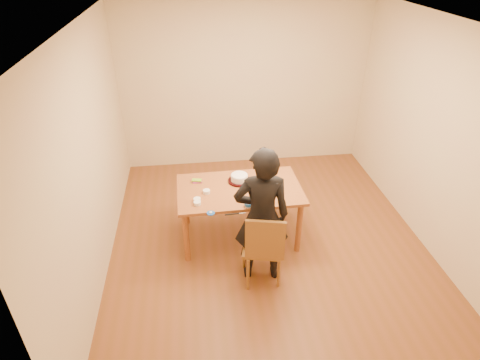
{
  "coord_description": "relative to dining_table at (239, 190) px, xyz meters",
  "views": [
    {
      "loc": [
        -0.87,
        -4.01,
        3.42
      ],
      "look_at": [
        -0.35,
        0.1,
        0.9
      ],
      "focal_mm": 30.0,
      "sensor_mm": 36.0,
      "label": 1
    }
  ],
  "objects": [
    {
      "name": "room_shell",
      "position": [
        0.35,
        0.19,
        0.62
      ],
      "size": [
        4.0,
        4.5,
        2.7
      ],
      "color": "brown",
      "rests_on": "ground"
    },
    {
      "name": "dining_table",
      "position": [
        0.0,
        0.0,
        0.0
      ],
      "size": [
        1.55,
        0.94,
        0.04
      ],
      "primitive_type": "cube",
      "rotation": [
        0.0,
        0.0,
        0.02
      ],
      "color": "brown",
      "rests_on": "floor"
    },
    {
      "name": "dining_chair",
      "position": [
        0.15,
        -0.78,
        -0.28
      ],
      "size": [
        0.49,
        0.49,
        0.04
      ],
      "primitive_type": "cube",
      "rotation": [
        0.0,
        0.0,
        -0.22
      ],
      "color": "brown",
      "rests_on": "floor"
    },
    {
      "name": "cake_plate",
      "position": [
        0.02,
        0.16,
        0.03
      ],
      "size": [
        0.29,
        0.29,
        0.02
      ],
      "primitive_type": "cylinder",
      "color": "#AD0B1D",
      "rests_on": "dining_table"
    },
    {
      "name": "cake",
      "position": [
        0.02,
        0.16,
        0.08
      ],
      "size": [
        0.22,
        0.22,
        0.07
      ],
      "primitive_type": "cylinder",
      "color": "white",
      "rests_on": "cake_plate"
    },
    {
      "name": "frosting_dome",
      "position": [
        0.02,
        0.16,
        0.12
      ],
      "size": [
        0.21,
        0.21,
        0.03
      ],
      "primitive_type": "ellipsoid",
      "color": "white",
      "rests_on": "cake"
    },
    {
      "name": "frosting_tub",
      "position": [
        0.05,
        -0.4,
        0.05
      ],
      "size": [
        0.08,
        0.08,
        0.07
      ],
      "primitive_type": "cylinder",
      "color": "white",
      "rests_on": "dining_table"
    },
    {
      "name": "frosting_lid",
      "position": [
        -0.39,
        -0.48,
        0.02
      ],
      "size": [
        0.09,
        0.09,
        0.01
      ],
      "primitive_type": "cylinder",
      "color": "#1847A1",
      "rests_on": "dining_table"
    },
    {
      "name": "frosting_dollop",
      "position": [
        -0.39,
        -0.48,
        0.04
      ],
      "size": [
        0.04,
        0.04,
        0.02
      ],
      "primitive_type": "ellipsoid",
      "color": "white",
      "rests_on": "frosting_lid"
    },
    {
      "name": "ramekin_green",
      "position": [
        -0.53,
        -0.29,
        0.04
      ],
      "size": [
        0.08,
        0.08,
        0.04
      ],
      "primitive_type": "cylinder",
      "color": "white",
      "rests_on": "dining_table"
    },
    {
      "name": "ramekin_yellow",
      "position": [
        -0.41,
        -0.06,
        0.04
      ],
      "size": [
        0.09,
        0.09,
        0.04
      ],
      "primitive_type": "cylinder",
      "color": "white",
      "rests_on": "dining_table"
    },
    {
      "name": "ramekin_multi",
      "position": [
        -0.53,
        -0.22,
        0.04
      ],
      "size": [
        0.08,
        0.08,
        0.04
      ],
      "primitive_type": "cylinder",
      "color": "white",
      "rests_on": "dining_table"
    },
    {
      "name": "candy_box_pink",
      "position": [
        -0.51,
        0.21,
        0.03
      ],
      "size": [
        0.12,
        0.06,
        0.02
      ],
      "primitive_type": "cube",
      "rotation": [
        0.0,
        0.0,
        -0.02
      ],
      "color": "#D4316F",
      "rests_on": "dining_table"
    },
    {
      "name": "candy_box_green",
      "position": [
        -0.52,
        0.21,
        0.05
      ],
      "size": [
        0.13,
        0.08,
        0.02
      ],
      "primitive_type": "cube",
      "rotation": [
        0.0,
        0.0,
        -0.21
      ],
      "color": "green",
      "rests_on": "candy_box_pink"
    },
    {
      "name": "spatula",
      "position": [
        -0.15,
        -0.53,
        0.02
      ],
      "size": [
        0.16,
        0.03,
        0.01
      ],
      "primitive_type": "cube",
      "rotation": [
        0.0,
        0.0,
        0.07
      ],
      "color": "black",
      "rests_on": "dining_table"
    },
    {
      "name": "person",
      "position": [
        0.15,
        -0.73,
        0.1
      ],
      "size": [
        0.63,
        0.44,
        1.67
      ],
      "primitive_type": "imported",
      "rotation": [
        0.0,
        0.0,
        3.07
      ],
      "color": "black",
      "rests_on": "floor"
    }
  ]
}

